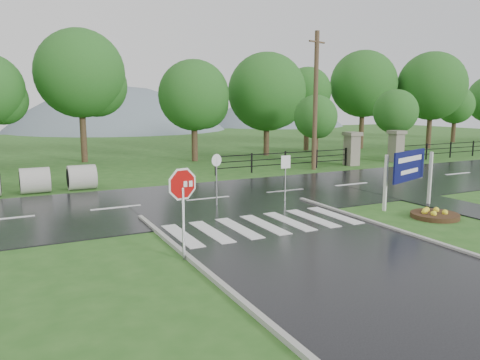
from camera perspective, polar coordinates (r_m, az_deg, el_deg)
ground at (r=12.34m, az=14.74°, el=-10.90°), size 120.00×120.00×0.00m
main_road at (r=20.60m, az=-3.91°, el=-2.38°), size 90.00×8.00×0.04m
walkway at (r=21.01m, az=25.05°, el=-3.03°), size 2.20×11.00×0.04m
crosswalk at (r=16.21m, az=2.98°, el=-5.43°), size 6.50×2.80×0.02m
pillar_west at (r=32.34m, az=13.47°, el=3.83°), size 1.00×1.00×2.24m
pillar_east at (r=35.05m, az=18.50°, el=4.02°), size 1.00×1.00×2.24m
fence_west at (r=29.30m, az=5.54°, el=2.58°), size 9.58×0.08×1.20m
hills at (r=77.04m, az=-17.44°, el=-5.80°), size 102.00×48.00×48.00m
treeline at (r=34.03m, az=-11.53°, el=2.17°), size 83.20×5.20×10.00m
stop_sign at (r=12.50m, az=-7.00°, el=-1.49°), size 1.16×0.31×2.68m
estate_billboard at (r=19.88m, az=19.92°, el=1.32°), size 2.58×0.95×2.33m
flower_bed at (r=18.76m, az=22.66°, el=-3.89°), size 1.73×1.73×0.35m
reg_sign_small at (r=19.86m, az=5.57°, el=1.35°), size 0.45×0.06×2.01m
reg_sign_round at (r=18.99m, az=-2.88°, el=0.83°), size 0.49×0.16×2.16m
utility_pole_east at (r=29.69m, az=9.18°, el=9.54°), size 1.47×0.55×8.48m
entrance_tree_left at (r=32.20m, az=9.21°, el=7.57°), size 2.94×2.94×4.71m
entrance_tree_right at (r=36.88m, az=18.44°, el=7.87°), size 3.28×3.28×5.16m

